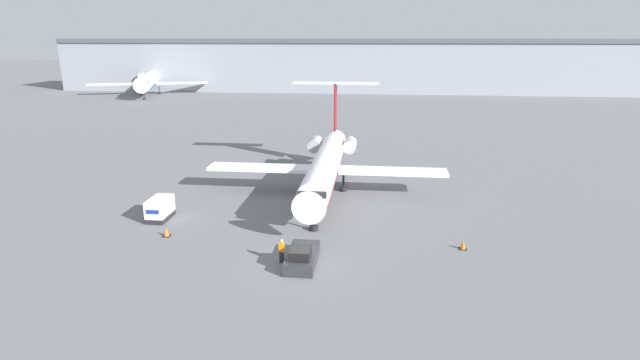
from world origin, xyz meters
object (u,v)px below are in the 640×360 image
(worker_near_tug, at_px, (282,250))
(traffic_cone_right, at_px, (463,245))
(luggage_cart, at_px, (160,209))
(airplane_main, at_px, (326,163))
(traffic_cone_left, at_px, (166,232))
(pushback_tug, at_px, (302,257))
(airplane_parked_far_left, at_px, (148,80))

(worker_near_tug, xyz_separation_m, traffic_cone_right, (13.60, 3.97, -0.62))
(luggage_cart, relative_size, traffic_cone_right, 4.09)
(airplane_main, distance_m, luggage_cart, 17.31)
(traffic_cone_left, bearing_deg, traffic_cone_right, 0.10)
(traffic_cone_left, relative_size, traffic_cone_right, 1.02)
(airplane_main, relative_size, pushback_tug, 5.77)
(pushback_tug, height_order, traffic_cone_right, pushback_tug)
(luggage_cart, bearing_deg, pushback_tug, -28.85)
(airplane_main, relative_size, airplane_parked_far_left, 0.85)
(pushback_tug, bearing_deg, traffic_cone_right, 18.34)
(traffic_cone_left, bearing_deg, luggage_cart, 119.39)
(traffic_cone_left, relative_size, airplane_parked_far_left, 0.02)
(traffic_cone_right, bearing_deg, airplane_main, 131.80)
(airplane_main, bearing_deg, airplane_parked_far_left, 124.39)
(airplane_main, relative_size, traffic_cone_left, 35.61)
(traffic_cone_right, bearing_deg, airplane_parked_far_left, 125.49)
(pushback_tug, height_order, luggage_cart, luggage_cart)
(airplane_main, xyz_separation_m, airplane_parked_far_left, (-58.94, 86.10, 0.75))
(luggage_cart, bearing_deg, airplane_parked_far_left, 115.05)
(pushback_tug, height_order, airplane_parked_far_left, airplane_parked_far_left)
(luggage_cart, relative_size, worker_near_tug, 1.66)
(airplane_main, height_order, worker_near_tug, airplane_main)
(pushback_tug, distance_m, traffic_cone_left, 12.62)
(pushback_tug, relative_size, traffic_cone_left, 6.17)
(worker_near_tug, height_order, traffic_cone_left, worker_near_tug)
(luggage_cart, bearing_deg, traffic_cone_right, -8.19)
(airplane_parked_far_left, bearing_deg, traffic_cone_left, -64.78)
(traffic_cone_left, bearing_deg, worker_near_tug, -20.56)
(airplane_main, xyz_separation_m, traffic_cone_right, (12.07, -13.50, -2.86))
(pushback_tug, height_order, worker_near_tug, worker_near_tug)
(pushback_tug, bearing_deg, airplane_main, 89.91)
(airplane_main, relative_size, luggage_cart, 8.84)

